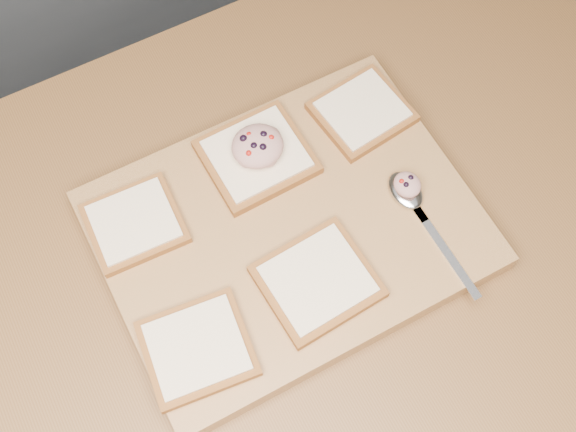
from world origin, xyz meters
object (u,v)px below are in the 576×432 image
object	(u,v)px
bread_far_center	(257,157)
tuna_salad_dollop	(257,146)
cutting_board	(288,231)
spoon	(411,199)

from	to	relation	value
bread_far_center	tuna_salad_dollop	bearing A→B (deg)	4.46
cutting_board	spoon	bearing A→B (deg)	-16.24
cutting_board	spoon	size ratio (longest dim) A/B	2.39
cutting_board	bread_far_center	distance (m)	0.10
cutting_board	bread_far_center	world-z (taller)	bread_far_center
cutting_board	tuna_salad_dollop	bearing A→B (deg)	84.10
tuna_salad_dollop	spoon	world-z (taller)	tuna_salad_dollop
cutting_board	spoon	world-z (taller)	spoon
cutting_board	tuna_salad_dollop	distance (m)	0.11
cutting_board	tuna_salad_dollop	size ratio (longest dim) A/B	6.79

